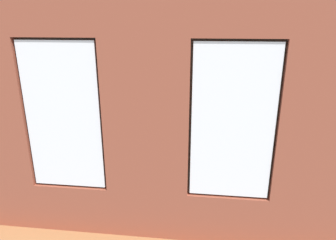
{
  "coord_description": "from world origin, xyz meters",
  "views": [
    {
      "loc": [
        -0.69,
        5.99,
        2.85
      ],
      "look_at": [
        -0.02,
        0.4,
        0.98
      ],
      "focal_mm": 32.0,
      "sensor_mm": 36.0,
      "label": 1
    }
  ],
  "objects_px": {
    "cup_ceramic": "(171,139)",
    "potted_plant_mid_room_small": "(219,127)",
    "couch_by_window": "(136,187)",
    "potted_plant_corner_far_left": "(333,173)",
    "coffee_table": "(171,143)",
    "potted_plant_beside_window_right": "(26,160)",
    "candle_jar": "(163,137)",
    "remote_black": "(191,139)",
    "potted_plant_between_couches": "(233,166)",
    "table_plant_small": "(176,138)",
    "tv_flatscreen": "(51,111)",
    "potted_plant_corner_near_left": "(273,103)",
    "couch_left": "(288,157)",
    "media_console": "(55,138)",
    "potted_plant_foreground_right": "(91,95)",
    "potted_plant_near_tv": "(54,141)"
  },
  "relations": [
    {
      "from": "potted_plant_between_couches",
      "to": "candle_jar",
      "type": "bearing_deg",
      "value": -53.95
    },
    {
      "from": "coffee_table",
      "to": "couch_left",
      "type": "bearing_deg",
      "value": 172.61
    },
    {
      "from": "couch_by_window",
      "to": "potted_plant_foreground_right",
      "type": "height_order",
      "value": "potted_plant_foreground_right"
    },
    {
      "from": "tv_flatscreen",
      "to": "cup_ceramic",
      "type": "bearing_deg",
      "value": 173.11
    },
    {
      "from": "cup_ceramic",
      "to": "potted_plant_mid_room_small",
      "type": "bearing_deg",
      "value": -131.64
    },
    {
      "from": "table_plant_small",
      "to": "potted_plant_between_couches",
      "type": "xyz_separation_m",
      "value": [
        -1.0,
        1.59,
        0.23
      ]
    },
    {
      "from": "couch_left",
      "to": "remote_black",
      "type": "xyz_separation_m",
      "value": [
        1.91,
        -0.43,
        0.12
      ]
    },
    {
      "from": "tv_flatscreen",
      "to": "potted_plant_corner_far_left",
      "type": "distance_m",
      "value": 5.7
    },
    {
      "from": "coffee_table",
      "to": "potted_plant_between_couches",
      "type": "bearing_deg",
      "value": 123.32
    },
    {
      "from": "tv_flatscreen",
      "to": "potted_plant_between_couches",
      "type": "distance_m",
      "value": 4.41
    },
    {
      "from": "couch_by_window",
      "to": "potted_plant_between_couches",
      "type": "relative_size",
      "value": 1.55
    },
    {
      "from": "candle_jar",
      "to": "potted_plant_near_tv",
      "type": "bearing_deg",
      "value": 21.04
    },
    {
      "from": "cup_ceramic",
      "to": "potted_plant_foreground_right",
      "type": "relative_size",
      "value": 0.07
    },
    {
      "from": "couch_by_window",
      "to": "media_console",
      "type": "bearing_deg",
      "value": -40.58
    },
    {
      "from": "candle_jar",
      "to": "remote_black",
      "type": "relative_size",
      "value": 0.56
    },
    {
      "from": "cup_ceramic",
      "to": "potted_plant_mid_room_small",
      "type": "height_order",
      "value": "potted_plant_mid_room_small"
    },
    {
      "from": "coffee_table",
      "to": "tv_flatscreen",
      "type": "bearing_deg",
      "value": -6.89
    },
    {
      "from": "tv_flatscreen",
      "to": "potted_plant_mid_room_small",
      "type": "relative_size",
      "value": 2.01
    },
    {
      "from": "media_console",
      "to": "potted_plant_near_tv",
      "type": "height_order",
      "value": "potted_plant_near_tv"
    },
    {
      "from": "potted_plant_beside_window_right",
      "to": "potted_plant_near_tv",
      "type": "relative_size",
      "value": 1.46
    },
    {
      "from": "cup_ceramic",
      "to": "candle_jar",
      "type": "bearing_deg",
      "value": -26.42
    },
    {
      "from": "potted_plant_beside_window_right",
      "to": "potted_plant_foreground_right",
      "type": "xyz_separation_m",
      "value": [
        0.39,
        -3.91,
        0.1
      ]
    },
    {
      "from": "media_console",
      "to": "potted_plant_mid_room_small",
      "type": "height_order",
      "value": "potted_plant_mid_room_small"
    },
    {
      "from": "couch_by_window",
      "to": "potted_plant_mid_room_small",
      "type": "relative_size",
      "value": 3.39
    },
    {
      "from": "cup_ceramic",
      "to": "potted_plant_corner_far_left",
      "type": "distance_m",
      "value": 3.1
    },
    {
      "from": "couch_left",
      "to": "potted_plant_foreground_right",
      "type": "distance_m",
      "value": 5.38
    },
    {
      "from": "table_plant_small",
      "to": "tv_flatscreen",
      "type": "xyz_separation_m",
      "value": [
        2.91,
        -0.45,
        0.34
      ]
    },
    {
      "from": "table_plant_small",
      "to": "couch_left",
      "type": "bearing_deg",
      "value": 175.1
    },
    {
      "from": "couch_by_window",
      "to": "potted_plant_corner_far_left",
      "type": "relative_size",
      "value": 1.52
    },
    {
      "from": "candle_jar",
      "to": "potted_plant_corner_near_left",
      "type": "xyz_separation_m",
      "value": [
        -2.65,
        -2.01,
        0.3
      ]
    },
    {
      "from": "media_console",
      "to": "potted_plant_corner_far_left",
      "type": "distance_m",
      "value": 5.73
    },
    {
      "from": "potted_plant_corner_far_left",
      "to": "potted_plant_corner_near_left",
      "type": "distance_m",
      "value": 3.94
    },
    {
      "from": "potted_plant_between_couches",
      "to": "couch_by_window",
      "type": "bearing_deg",
      "value": 1.38
    },
    {
      "from": "potted_plant_foreground_right",
      "to": "table_plant_small",
      "type": "bearing_deg",
      "value": 140.37
    },
    {
      "from": "couch_left",
      "to": "potted_plant_between_couches",
      "type": "height_order",
      "value": "potted_plant_between_couches"
    },
    {
      "from": "potted_plant_between_couches",
      "to": "potted_plant_near_tv",
      "type": "relative_size",
      "value": 1.4
    },
    {
      "from": "potted_plant_between_couches",
      "to": "potted_plant_foreground_right",
      "type": "height_order",
      "value": "potted_plant_between_couches"
    },
    {
      "from": "media_console",
      "to": "potted_plant_between_couches",
      "type": "relative_size",
      "value": 0.87
    },
    {
      "from": "coffee_table",
      "to": "potted_plant_between_couches",
      "type": "relative_size",
      "value": 1.12
    },
    {
      "from": "cup_ceramic",
      "to": "potted_plant_beside_window_right",
      "type": "bearing_deg",
      "value": 41.46
    },
    {
      "from": "cup_ceramic",
      "to": "candle_jar",
      "type": "relative_size",
      "value": 1.01
    },
    {
      "from": "couch_by_window",
      "to": "potted_plant_corner_far_left",
      "type": "bearing_deg",
      "value": 177.85
    },
    {
      "from": "coffee_table",
      "to": "cup_ceramic",
      "type": "bearing_deg",
      "value": 180.0
    },
    {
      "from": "coffee_table",
      "to": "cup_ceramic",
      "type": "distance_m",
      "value": 0.1
    },
    {
      "from": "potted_plant_near_tv",
      "to": "potted_plant_mid_room_small",
      "type": "relative_size",
      "value": 1.56
    },
    {
      "from": "remote_black",
      "to": "media_console",
      "type": "bearing_deg",
      "value": -75.74
    },
    {
      "from": "coffee_table",
      "to": "potted_plant_beside_window_right",
      "type": "distance_m",
      "value": 2.83
    },
    {
      "from": "couch_by_window",
      "to": "candle_jar",
      "type": "height_order",
      "value": "couch_by_window"
    },
    {
      "from": "media_console",
      "to": "potted_plant_near_tv",
      "type": "relative_size",
      "value": 1.22
    },
    {
      "from": "coffee_table",
      "to": "potted_plant_near_tv",
      "type": "height_order",
      "value": "potted_plant_near_tv"
    }
  ]
}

